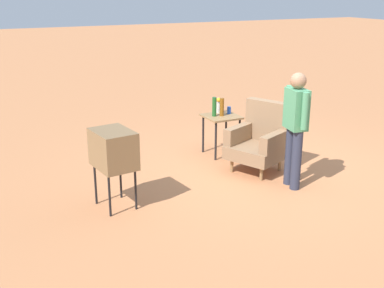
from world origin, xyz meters
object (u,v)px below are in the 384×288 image
object	(u,v)px
side_table	(221,122)
tv_on_stand	(114,150)
armchair	(260,139)
person_standing	(295,123)
bottle_tall_amber	(222,107)
flower_vase	(218,104)
soda_can_blue	(229,110)
bottle_wine_green	(214,107)

from	to	relation	value
side_table	tv_on_stand	xyz separation A→B (m)	(1.22, -2.25, 0.21)
armchair	side_table	world-z (taller)	armchair
tv_on_stand	person_standing	bearing A→B (deg)	79.43
bottle_tall_amber	armchair	bearing A→B (deg)	11.29
side_table	flower_vase	size ratio (longest dim) A/B	2.56
person_standing	flower_vase	bearing A→B (deg)	-174.82
soda_can_blue	flower_vase	world-z (taller)	flower_vase
tv_on_stand	bottle_wine_green	distance (m)	2.46
soda_can_blue	tv_on_stand	bearing A→B (deg)	-62.34
side_table	bottle_tall_amber	size ratio (longest dim) A/B	2.26
tv_on_stand	flower_vase	bearing A→B (deg)	121.62
flower_vase	soda_can_blue	bearing A→B (deg)	41.82
armchair	flower_vase	size ratio (longest dim) A/B	4.00
armchair	tv_on_stand	xyz separation A→B (m)	(0.31, -2.43, 0.28)
bottle_wine_green	person_standing	bearing A→B (deg)	11.36
side_table	bottle_wine_green	xyz separation A→B (m)	(-0.02, -0.12, 0.26)
bottle_tall_amber	tv_on_stand	bearing A→B (deg)	-61.77
armchair	flower_vase	world-z (taller)	armchair
soda_can_blue	bottle_tall_amber	bearing A→B (deg)	-70.11
person_standing	soda_can_blue	size ratio (longest dim) A/B	13.44
armchair	soda_can_blue	bearing A→B (deg)	-179.88
tv_on_stand	person_standing	xyz separation A→B (m)	(0.46, 2.47, 0.16)
side_table	bottle_wine_green	size ratio (longest dim) A/B	2.12
tv_on_stand	bottle_tall_amber	bearing A→B (deg)	118.23
bottle_tall_amber	flower_vase	xyz separation A→B (m)	(-0.21, 0.05, -0.00)
bottle_wine_green	soda_can_blue	bearing A→B (deg)	95.28
soda_can_blue	flower_vase	bearing A→B (deg)	-138.18
tv_on_stand	person_standing	world-z (taller)	person_standing
tv_on_stand	bottle_wine_green	world-z (taller)	tv_on_stand
soda_can_blue	bottle_wine_green	world-z (taller)	bottle_wine_green
side_table	tv_on_stand	distance (m)	2.56
tv_on_stand	person_standing	distance (m)	2.51
tv_on_stand	bottle_wine_green	xyz separation A→B (m)	(-1.24, 2.12, 0.06)
tv_on_stand	side_table	bearing A→B (deg)	118.47
flower_vase	bottle_tall_amber	bearing A→B (deg)	-13.35
tv_on_stand	bottle_tall_amber	world-z (taller)	tv_on_stand
side_table	flower_vase	world-z (taller)	flower_vase
soda_can_blue	flower_vase	xyz separation A→B (m)	(-0.14, -0.13, 0.09)
person_standing	bottle_tall_amber	world-z (taller)	person_standing
armchair	side_table	bearing A→B (deg)	-168.81
person_standing	tv_on_stand	bearing A→B (deg)	-100.57
side_table	soda_can_blue	size ratio (longest dim) A/B	5.56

